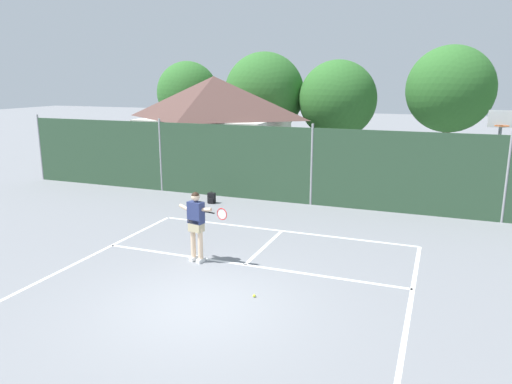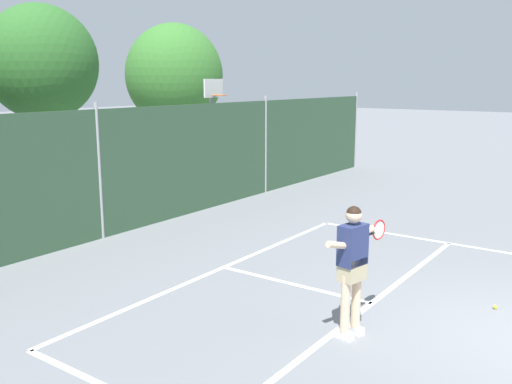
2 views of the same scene
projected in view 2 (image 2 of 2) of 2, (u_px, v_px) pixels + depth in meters
court_markings at (493, 333)px, 7.85m from camera, size 8.30×11.10×0.01m
chainlink_fence at (99, 175)px, 12.31m from camera, size 26.09×0.09×3.04m
basketball_hoop at (213, 117)px, 18.35m from camera, size 0.90×0.67×3.55m
tennis_player at (353, 259)px, 7.56m from camera, size 1.44×0.33×1.85m
tennis_ball at (495, 307)px, 8.67m from camera, size 0.07×0.07×0.07m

